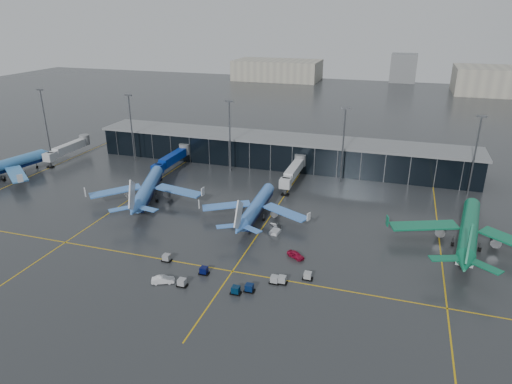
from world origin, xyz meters
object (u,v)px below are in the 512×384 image
(mobile_airstair, at_px, (275,231))
(service_van_red, at_px, (296,255))
(airliner_arkefly, at_px, (147,180))
(airliner_klm_near, at_px, (257,199))
(baggage_carts, at_px, (237,278))
(airliner_aer_lingus, at_px, (471,220))
(airliner_klm_west, at_px, (1,160))
(service_van_white, at_px, (163,280))

(mobile_airstair, distance_m, service_van_red, 13.52)
(service_van_red, bearing_deg, airliner_arkefly, 99.86)
(airliner_arkefly, relative_size, airliner_klm_near, 1.12)
(airliner_klm_near, bearing_deg, baggage_carts, -81.89)
(mobile_airstair, bearing_deg, airliner_aer_lingus, 18.27)
(airliner_klm_near, relative_size, service_van_red, 8.00)
(airliner_klm_west, bearing_deg, service_van_red, 0.46)
(airliner_arkefly, xyz_separation_m, service_van_white, (26.63, -40.06, -5.54))
(mobile_airstair, distance_m, service_van_white, 34.25)
(airliner_klm_west, height_order, service_van_white, airliner_klm_west)
(airliner_klm_near, relative_size, service_van_white, 7.57)
(airliner_arkefly, bearing_deg, service_van_white, -75.02)
(airliner_arkefly, bearing_deg, airliner_klm_near, -21.99)
(airliner_klm_west, distance_m, baggage_carts, 106.14)
(airliner_klm_near, bearing_deg, service_van_white, -105.44)
(baggage_carts, relative_size, service_van_red, 7.63)
(airliner_klm_west, height_order, airliner_klm_near, airliner_klm_west)
(airliner_klm_west, relative_size, service_van_white, 8.99)
(airliner_klm_west, xyz_separation_m, airliner_klm_near, (93.63, -4.05, -1.06))
(baggage_carts, bearing_deg, service_van_white, -159.69)
(airliner_aer_lingus, distance_m, service_van_red, 44.02)
(airliner_arkefly, xyz_separation_m, service_van_red, (51.29, -20.94, -5.55))
(airliner_arkefly, height_order, mobile_airstair, airliner_arkefly)
(airliner_aer_lingus, xyz_separation_m, baggage_carts, (-48.91, -32.90, -6.12))
(service_van_red, bearing_deg, mobile_airstair, 68.72)
(airliner_aer_lingus, distance_m, baggage_carts, 59.26)
(airliner_aer_lingus, bearing_deg, airliner_arkefly, -172.69)
(airliner_arkefly, distance_m, service_van_white, 48.42)
(airliner_klm_west, bearing_deg, airliner_aer_lingus, 10.90)
(airliner_aer_lingus, xyz_separation_m, mobile_airstair, (-47.17, -8.43, -6.11))
(airliner_arkefly, relative_size, airliner_aer_lingus, 0.92)
(airliner_aer_lingus, height_order, baggage_carts, airliner_aer_lingus)
(airliner_aer_lingus, xyz_separation_m, service_van_red, (-39.10, -19.28, -6.09))
(airliner_aer_lingus, relative_size, service_van_red, 9.73)
(mobile_airstair, xyz_separation_m, service_van_red, (8.07, -10.85, 0.01))
(mobile_airstair, relative_size, service_van_white, 0.72)
(airliner_klm_near, distance_m, baggage_carts, 33.35)
(baggage_carts, bearing_deg, airliner_arkefly, 140.20)
(airliner_arkefly, height_order, airliner_aer_lingus, airliner_aer_lingus)
(airliner_klm_west, bearing_deg, airliner_arkefly, 10.36)
(mobile_airstair, bearing_deg, airliner_arkefly, 174.99)
(service_van_red, bearing_deg, airliner_aer_lingus, -31.68)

